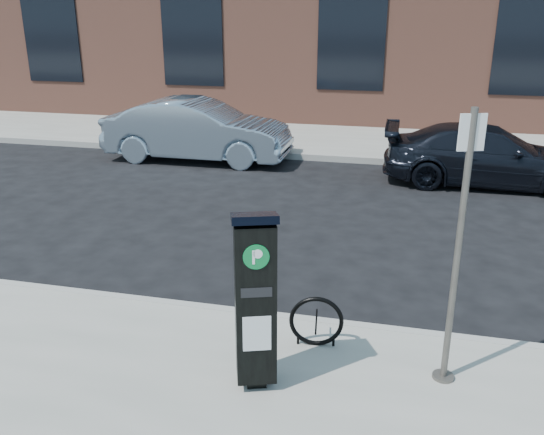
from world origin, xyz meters
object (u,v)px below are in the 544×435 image
(parking_kiosk, at_px, (255,299))
(car_silver, at_px, (198,130))
(bike_rack, at_px, (316,322))
(car_dark, at_px, (487,156))
(sign_pole, at_px, (457,255))

(parking_kiosk, distance_m, car_silver, 9.56)
(bike_rack, distance_m, car_dark, 7.77)
(car_silver, bearing_deg, car_dark, -95.23)
(parking_kiosk, distance_m, car_dark, 8.68)
(car_silver, xyz_separation_m, car_dark, (6.73, -0.58, -0.12))
(car_silver, height_order, car_dark, car_silver)
(bike_rack, bearing_deg, sign_pole, -20.42)
(parking_kiosk, distance_m, sign_pole, 1.87)
(bike_rack, height_order, car_dark, car_dark)
(car_silver, distance_m, car_dark, 6.75)
(parking_kiosk, height_order, bike_rack, parking_kiosk)
(sign_pole, relative_size, car_silver, 0.58)
(bike_rack, bearing_deg, parking_kiosk, -126.74)
(parking_kiosk, xyz_separation_m, bike_rack, (0.44, 0.80, -0.62))
(sign_pole, xyz_separation_m, car_silver, (-5.59, 8.24, -0.70))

